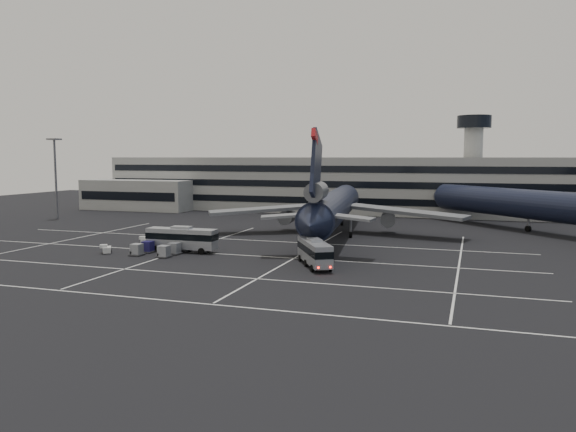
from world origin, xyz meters
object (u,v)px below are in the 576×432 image
(uld_cluster, at_px, (162,247))
(bus_near, at_px, (314,251))
(bus_far, at_px, (182,238))
(tug_a, at_px, (145,241))
(trijet_main, at_px, (334,207))

(uld_cluster, bearing_deg, bus_near, -7.07)
(bus_near, xyz_separation_m, bus_far, (-21.79, 4.48, 0.11))
(bus_near, height_order, bus_far, bus_far)
(bus_near, distance_m, tug_a, 32.34)
(bus_far, relative_size, uld_cluster, 1.04)
(trijet_main, xyz_separation_m, bus_far, (-17.46, -23.43, -3.15))
(bus_near, relative_size, tug_a, 4.25)
(trijet_main, relative_size, bus_far, 5.29)
(trijet_main, distance_m, tug_a, 33.04)
(bus_near, relative_size, bus_far, 0.93)
(trijet_main, relative_size, uld_cluster, 5.51)
(trijet_main, distance_m, bus_far, 29.39)
(tug_a, bearing_deg, uld_cluster, -64.29)
(trijet_main, relative_size, tug_a, 24.23)
(bus_far, bearing_deg, tug_a, 62.80)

